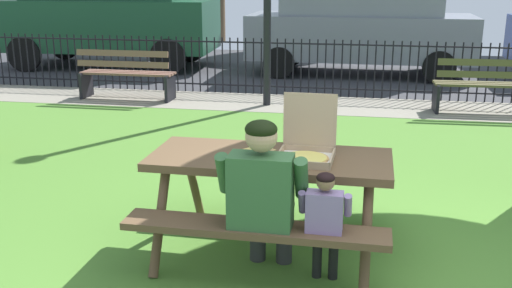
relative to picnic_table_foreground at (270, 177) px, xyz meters
name	(u,v)px	position (x,y,z in m)	size (l,w,h in m)	color
ground	(401,226)	(1.04, 0.67, -0.61)	(28.00, 10.72, 0.02)	#508430
cobblestone_walkway	(387,108)	(1.04, 5.33, -0.60)	(28.00, 1.40, 0.01)	gray
street_asphalt	(382,71)	(1.04, 9.03, -0.60)	(28.00, 6.00, 0.01)	#38383D
picnic_table_foreground	(270,177)	(0.00, 0.00, 0.00)	(1.82, 1.50, 0.79)	brown
pizza_box_open	(307,147)	(0.27, 0.00, 0.26)	(0.42, 0.43, 0.46)	tan
pizza_slice_on_table	(259,149)	(-0.11, 0.13, 0.18)	(0.28, 0.24, 0.02)	#F2D460
adult_at_table	(263,194)	(0.04, -0.50, 0.06)	(0.61, 0.59, 1.19)	#303030
child_at_table	(325,219)	(0.46, -0.53, -0.08)	(0.35, 0.34, 0.87)	black
iron_fence_streetside	(388,70)	(1.04, 6.03, -0.09)	(21.30, 0.03, 0.99)	black
park_bench_left	(126,75)	(-3.30, 5.19, -0.18)	(1.60, 0.47, 0.85)	brown
park_bench_center	(489,87)	(2.53, 5.19, -0.18)	(1.62, 0.52, 0.85)	brown
parked_car_far_left	(109,8)	(-5.05, 8.57, 0.71)	(4.79, 2.26, 2.46)	#19482E
parked_car_left	(360,22)	(0.52, 8.57, 0.50)	(4.62, 2.00, 2.08)	gray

